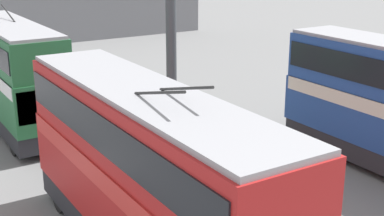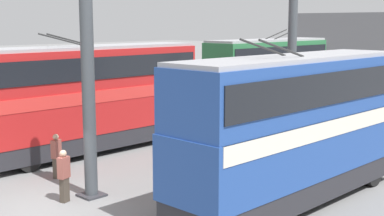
{
  "view_description": "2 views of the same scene",
  "coord_description": "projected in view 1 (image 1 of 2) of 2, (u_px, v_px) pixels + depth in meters",
  "views": [
    {
      "loc": [
        -5.72,
        11.32,
        8.55
      ],
      "look_at": [
        10.65,
        1.1,
        2.56
      ],
      "focal_mm": 50.0,
      "sensor_mm": 36.0,
      "label": 1
    },
    {
      "loc": [
        -8.66,
        -15.3,
        6.1
      ],
      "look_at": [
        7.58,
        0.65,
        2.44
      ],
      "focal_mm": 50.0,
      "sensor_mm": 36.0,
      "label": 2
    }
  ],
  "objects": [
    {
      "name": "person_aisle_midway",
      "position": [
        230.0,
        137.0,
        22.16
      ],
      "size": [
        0.48,
        0.41,
        1.59
      ],
      "rotation": [
        0.0,
        0.0,
        5.21
      ],
      "color": "#473D33",
      "rests_on": "ground_plane"
    },
    {
      "name": "bus_right_far",
      "position": [
        13.0,
        69.0,
        25.15
      ],
      "size": [
        10.17,
        2.54,
        5.64
      ],
      "color": "black",
      "rests_on": "ground_plane"
    },
    {
      "name": "support_column_far",
      "position": [
        171.0,
        58.0,
        23.2
      ],
      "size": [
        0.82,
        0.82,
        7.76
      ],
      "color": "#42474C",
      "rests_on": "ground_plane"
    },
    {
      "name": "bus_right_mid",
      "position": [
        146.0,
        168.0,
        14.07
      ],
      "size": [
        11.27,
        2.54,
        5.64
      ],
      "color": "black",
      "rests_on": "ground_plane"
    },
    {
      "name": "oil_drum",
      "position": [
        251.0,
        132.0,
        23.94
      ],
      "size": [
        0.62,
        0.62,
        0.81
      ],
      "color": "#235638",
      "rests_on": "ground_plane"
    },
    {
      "name": "depot_back_wall",
      "position": [
        15.0,
        6.0,
        44.5
      ],
      "size": [
        0.5,
        36.0,
        7.04
      ],
      "color": "slate",
      "rests_on": "ground_plane"
    }
  ]
}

